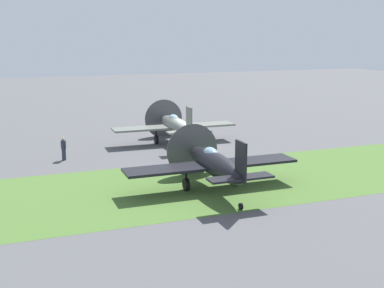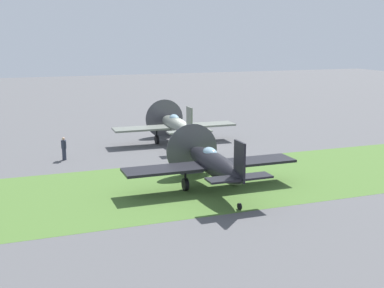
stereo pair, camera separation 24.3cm
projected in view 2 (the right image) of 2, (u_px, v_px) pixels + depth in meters
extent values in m
plane|color=#515154|center=(192.00, 147.00, 41.13)|extent=(160.00, 160.00, 0.00)
cube|color=#476B2D|center=(245.00, 179.00, 31.92)|extent=(120.00, 11.00, 0.01)
ellipsoid|color=slate|center=(177.00, 126.00, 41.99)|extent=(1.54, 7.60, 1.38)
cube|color=slate|center=(175.00, 127.00, 42.43)|extent=(10.73, 2.12, 0.16)
cube|color=slate|center=(189.00, 120.00, 38.58)|extent=(0.14, 1.23, 2.12)
cube|color=slate|center=(189.00, 131.00, 38.77)|extent=(3.58, 1.08, 0.11)
cone|color=#B7B24C|center=(164.00, 118.00, 45.74)|extent=(0.73, 0.79, 0.71)
cylinder|color=#4C4C51|center=(164.00, 119.00, 45.54)|extent=(3.56, 0.12, 3.56)
ellipsoid|color=#8CB2C6|center=(174.00, 119.00, 42.50)|extent=(0.81, 1.58, 0.78)
cylinder|color=black|center=(157.00, 140.00, 42.26)|extent=(0.26, 0.76, 0.76)
cylinder|color=black|center=(157.00, 134.00, 42.14)|extent=(0.13, 0.13, 1.07)
cylinder|color=black|center=(192.00, 137.00, 43.28)|extent=(0.26, 0.76, 0.76)
cylinder|color=black|center=(192.00, 131.00, 43.16)|extent=(0.13, 0.13, 1.07)
cylinder|color=black|center=(190.00, 151.00, 39.00)|extent=(0.14, 0.36, 0.36)
ellipsoid|color=black|center=(214.00, 164.00, 29.25)|extent=(1.42, 7.64, 1.39)
cube|color=black|center=(211.00, 165.00, 29.70)|extent=(10.79, 1.95, 0.16)
cube|color=black|center=(240.00, 161.00, 25.84)|extent=(0.12, 1.24, 2.13)
cube|color=black|center=(239.00, 178.00, 26.03)|extent=(3.60, 1.03, 0.11)
cone|color=#B7B24C|center=(191.00, 150.00, 33.02)|extent=(0.72, 0.79, 0.72)
cylinder|color=#4C4C51|center=(192.00, 150.00, 32.81)|extent=(3.59, 0.06, 3.59)
ellipsoid|color=#8CB2C6|center=(210.00, 154.00, 29.77)|extent=(0.79, 1.57, 0.79)
cylinder|color=black|center=(185.00, 184.00, 29.50)|extent=(0.25, 0.76, 0.76)
cylinder|color=black|center=(185.00, 176.00, 29.38)|extent=(0.13, 0.13, 1.08)
cylinder|color=black|center=(235.00, 179.00, 30.58)|extent=(0.25, 0.76, 0.76)
cylinder|color=black|center=(235.00, 171.00, 30.46)|extent=(0.13, 0.13, 1.08)
cylinder|color=black|center=(240.00, 206.00, 26.26)|extent=(0.14, 0.36, 0.36)
cylinder|color=#2D3342|center=(64.00, 154.00, 36.80)|extent=(0.30, 0.30, 0.88)
cylinder|color=#2D3342|center=(64.00, 144.00, 36.64)|extent=(0.38, 0.38, 0.62)
sphere|color=tan|center=(63.00, 139.00, 36.55)|extent=(0.23, 0.23, 0.23)
cylinder|color=#2D3342|center=(62.00, 144.00, 36.83)|extent=(0.11, 0.11, 0.59)
cylinder|color=#2D3342|center=(65.00, 145.00, 36.46)|extent=(0.11, 0.11, 0.59)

